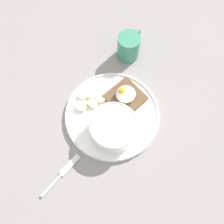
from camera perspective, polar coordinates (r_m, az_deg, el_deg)
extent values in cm
cube|color=gray|center=(75.98, 0.00, -1.11)|extent=(120.00, 120.00, 2.00)
cylinder|color=white|center=(74.57, 0.00, -0.71)|extent=(28.12, 28.12, 1.00)
torus|color=white|center=(73.83, 0.00, -0.49)|extent=(27.92, 27.92, 0.60)
cylinder|color=white|center=(69.36, 0.31, -3.72)|extent=(13.05, 13.05, 6.32)
torus|color=white|center=(66.36, 0.32, -2.88)|extent=(13.25, 13.25, 0.60)
cylinder|color=#B16981|center=(69.73, 0.31, -3.82)|extent=(11.65, 11.65, 5.15)
ellipsoid|color=#B16981|center=(67.47, 0.32, -3.20)|extent=(11.07, 11.07, 1.20)
ellipsoid|color=#956451|center=(68.19, 2.11, -0.56)|extent=(1.71, 2.21, 0.84)
ellipsoid|color=tan|center=(68.34, -1.56, -0.46)|extent=(1.50, 1.67, 0.60)
ellipsoid|color=beige|center=(66.86, 0.58, -3.96)|extent=(1.54, 1.12, 0.60)
cube|color=brown|center=(75.13, 3.10, 3.48)|extent=(12.54, 12.54, 0.30)
cube|color=brown|center=(75.64, 3.08, 3.30)|extent=(12.29, 12.29, 1.32)
ellipsoid|color=white|center=(73.47, 3.17, 4.09)|extent=(5.90, 5.59, 3.49)
sphere|color=orange|center=(72.83, 2.38, 4.67)|extent=(2.51, 2.51, 2.51)
cylinder|color=beige|center=(75.57, -2.53, 3.09)|extent=(4.23, 4.26, 1.38)
cylinder|color=#BCB089|center=(75.15, -2.55, 3.24)|extent=(0.76, 0.76, 0.20)
cylinder|color=#F7E6BE|center=(74.97, -4.36, 1.94)|extent=(3.82, 3.73, 1.54)
cylinder|color=#C1B394|center=(74.50, -4.39, 2.10)|extent=(0.68, 0.67, 0.21)
cylinder|color=beige|center=(74.77, -6.94, 1.35)|extent=(4.36, 4.46, 1.97)
cylinder|color=#B3B486|center=(74.17, -7.00, 1.55)|extent=(0.77, 0.78, 0.24)
cylinder|color=beige|center=(76.46, -6.63, 3.77)|extent=(3.37, 3.36, 1.13)
cylinder|color=tan|center=(75.96, -6.68, 3.95)|extent=(0.61, 0.61, 0.12)
cylinder|color=beige|center=(76.39, -4.58, 4.14)|extent=(5.09, 5.10, 1.48)
cylinder|color=tan|center=(76.01, -4.61, 4.27)|extent=(0.91, 0.91, 0.24)
cylinder|color=#3A8665|center=(81.83, 3.77, 14.63)|extent=(7.07, 7.07, 8.63)
cylinder|color=#3E2713|center=(79.22, 3.92, 16.03)|extent=(6.01, 6.01, 0.40)
torus|color=#3A8665|center=(83.98, 5.50, 16.85)|extent=(4.59, 3.41, 4.80)
cylinder|color=silver|center=(71.82, -12.70, -15.01)|extent=(10.21, 5.42, 0.80)
cube|color=silver|center=(71.72, -9.61, -11.84)|extent=(7.01, 4.45, 0.30)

